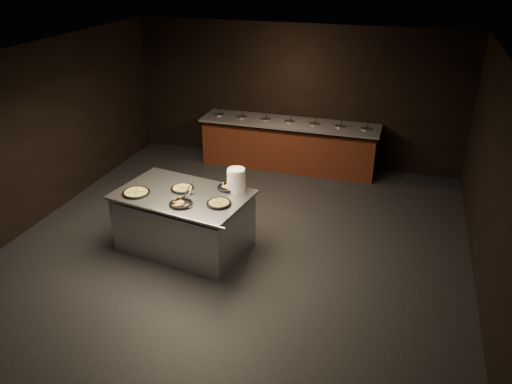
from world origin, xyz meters
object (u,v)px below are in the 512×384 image
Objects in this scene: plate_stack at (236,180)px; pan_veggie_whole at (136,193)px; serving_counter at (184,222)px; pan_cheese_whole at (182,188)px.

plate_stack reaches higher than pan_veggie_whole.
pan_cheese_whole is (-0.05, 0.13, 0.51)m from serving_counter.
plate_stack is 0.83m from pan_cheese_whole.
pan_cheese_whole is at bearing 29.34° from pan_veggie_whole.
pan_veggie_whole is at bearing -157.62° from plate_stack.
serving_counter is 6.26× the size of plate_stack.
pan_cheese_whole is (0.60, 0.33, -0.00)m from pan_veggie_whole.
serving_counter is 6.01× the size of pan_cheese_whole.
pan_veggie_whole is 1.16× the size of pan_cheese_whole.
plate_stack is at bearing 22.38° from pan_veggie_whole.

